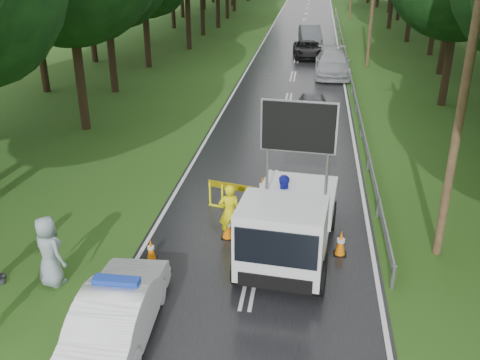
% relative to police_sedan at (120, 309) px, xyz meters
% --- Properties ---
extents(ground, '(160.00, 160.00, 0.00)m').
position_rel_police_sedan_xyz_m(ground, '(2.69, 2.68, -0.70)').
color(ground, '#274313').
rests_on(ground, ground).
extents(road, '(7.00, 140.00, 0.02)m').
position_rel_police_sedan_xyz_m(road, '(2.69, 32.68, -0.69)').
color(road, black).
rests_on(road, ground).
extents(guardrail, '(0.12, 60.06, 0.70)m').
position_rel_police_sedan_xyz_m(guardrail, '(6.39, 32.34, -0.15)').
color(guardrail, gray).
rests_on(guardrail, ground).
extents(utility_pole_near, '(1.40, 0.24, 10.00)m').
position_rel_police_sedan_xyz_m(utility_pole_near, '(7.89, 4.68, 4.37)').
color(utility_pole_near, '#452E20').
rests_on(utility_pole_near, ground).
extents(police_sedan, '(1.70, 4.28, 1.53)m').
position_rel_police_sedan_xyz_m(police_sedan, '(0.00, 0.00, 0.00)').
color(police_sedan, white).
rests_on(police_sedan, ground).
extents(work_truck, '(2.81, 5.49, 4.22)m').
position_rel_police_sedan_xyz_m(work_truck, '(3.59, 3.79, 0.45)').
color(work_truck, gray).
rests_on(work_truck, ground).
extents(barrier, '(2.31, 0.60, 0.98)m').
position_rel_police_sedan_xyz_m(barrier, '(1.89, 6.49, 0.04)').
color(barrier, '#FAFF0D').
rests_on(barrier, ground).
extents(officer, '(0.73, 0.55, 1.79)m').
position_rel_police_sedan_xyz_m(officer, '(1.78, 4.68, 0.20)').
color(officer, '#F4ED0D').
rests_on(officer, ground).
extents(civilian, '(1.08, 1.03, 1.75)m').
position_rel_police_sedan_xyz_m(civilian, '(3.38, 5.68, 0.18)').
color(civilian, '#1B22B2').
rests_on(civilian, ground).
extents(bystander_right, '(1.14, 1.01, 1.96)m').
position_rel_police_sedan_xyz_m(bystander_right, '(-2.47, 1.69, 0.28)').
color(bystander_right, '#83939D').
rests_on(bystander_right, ground).
extents(queue_car_first, '(1.74, 3.99, 1.34)m').
position_rel_police_sedan_xyz_m(queue_car_first, '(4.13, 16.77, -0.03)').
color(queue_car_first, '#3C3F43').
rests_on(queue_car_first, ground).
extents(queue_car_second, '(2.33, 5.64, 1.63)m').
position_rel_police_sedan_xyz_m(queue_car_second, '(5.29, 27.43, 0.12)').
color(queue_car_second, '#9B9DA2').
rests_on(queue_car_second, ground).
extents(queue_car_third, '(2.52, 4.76, 1.27)m').
position_rel_police_sedan_xyz_m(queue_car_third, '(3.49, 33.43, -0.06)').
color(queue_car_third, black).
rests_on(queue_car_third, ground).
extents(queue_car_fourth, '(2.32, 5.19, 1.65)m').
position_rel_police_sedan_xyz_m(queue_car_fourth, '(3.58, 39.43, 0.13)').
color(queue_car_fourth, '#42464B').
rests_on(queue_car_fourth, ground).
extents(cone_center, '(0.38, 0.38, 0.80)m').
position_rel_police_sedan_xyz_m(cone_center, '(1.72, 4.68, -0.31)').
color(cone_center, black).
rests_on(cone_center, ground).
extents(cone_far, '(0.38, 0.38, 0.81)m').
position_rel_police_sedan_xyz_m(cone_far, '(2.49, 7.65, -0.30)').
color(cone_far, black).
rests_on(cone_far, ground).
extents(cone_left_mid, '(0.31, 0.31, 0.66)m').
position_rel_police_sedan_xyz_m(cone_left_mid, '(-0.24, 3.18, -0.38)').
color(cone_left_mid, black).
rests_on(cone_left_mid, ground).
extents(cone_right, '(0.37, 0.37, 0.79)m').
position_rel_police_sedan_xyz_m(cone_right, '(5.09, 4.18, -0.31)').
color(cone_right, black).
rests_on(cone_right, ground).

